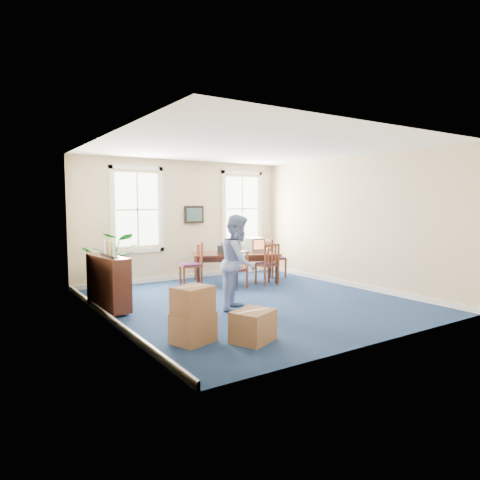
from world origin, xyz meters
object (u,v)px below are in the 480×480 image
man (238,262)px  crt_tv (255,244)px  conference_table (236,267)px  chair_near_left (237,270)px  credenza (108,284)px  potted_plant (112,262)px  cardboard_boxes (203,309)px

man → crt_tv: bearing=3.8°
conference_table → man: (-1.51, -2.45, 0.54)m
chair_near_left → man: 2.04m
chair_near_left → credenza: size_ratio=0.71×
chair_near_left → credenza: 3.26m
credenza → potted_plant: 1.80m
chair_near_left → man: size_ratio=0.49×
chair_near_left → credenza: (-3.23, -0.45, 0.05)m
chair_near_left → man: (-1.05, -1.69, 0.47)m
crt_tv → cardboard_boxes: (-3.63, -3.74, -0.50)m
potted_plant → cardboard_boxes: 4.19m
crt_tv → man: man is taller
chair_near_left → potted_plant: (-2.65, 1.25, 0.25)m
potted_plant → cardboard_boxes: bearing=-88.2°
crt_tv → potted_plant: size_ratio=0.31×
crt_tv → man: (-2.17, -2.50, -0.02)m
credenza → potted_plant: bearing=64.4°
crt_tv → conference_table: bearing=-170.3°
crt_tv → cardboard_boxes: bearing=-128.9°
crt_tv → chair_near_left: size_ratio=0.48×
chair_near_left → man: bearing=48.2°
crt_tv → man: bearing=-125.6°
potted_plant → crt_tv: bearing=-6.6°
conference_table → crt_tv: 0.87m
crt_tv → cardboard_boxes: crt_tv is taller
credenza → cardboard_boxes: 2.59m
man → credenza: bearing=105.1°
chair_near_left → crt_tv: bearing=-153.9°
conference_table → chair_near_left: (-0.46, -0.76, 0.08)m
credenza → potted_plant: (0.58, 1.69, 0.20)m
conference_table → potted_plant: bearing=-165.1°
potted_plant → cardboard_boxes: (0.13, -4.18, -0.26)m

